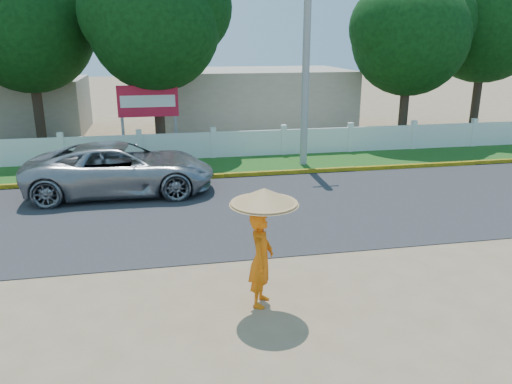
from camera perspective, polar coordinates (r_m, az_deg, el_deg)
ground at (r=10.57m, az=2.12°, el=-9.93°), size 120.00×120.00×0.00m
road at (r=14.64m, az=-1.89°, el=-1.99°), size 60.00×7.00×0.02m
grass_verge at (r=19.62m, az=-4.37°, el=2.98°), size 60.00×3.50×0.03m
curb at (r=17.97m, az=-3.72°, el=1.88°), size 40.00×0.18×0.16m
fence at (r=20.91m, az=-4.88°, el=5.36°), size 40.00×0.10×1.10m
building_near at (r=27.83m, az=-0.29°, el=10.56°), size 10.00×6.00×3.20m
building_far at (r=29.41m, az=-26.75°, el=8.72°), size 8.00×5.00×2.80m
utility_pole at (r=19.38m, az=5.73°, el=14.09°), size 0.28×0.28×7.59m
vehicle at (r=16.54m, az=-15.15°, el=2.60°), size 5.92×2.78×1.64m
monk_with_parasol at (r=9.06m, az=0.75°, el=-4.38°), size 1.25×1.25×2.28m
billboard at (r=21.62m, az=-12.22°, el=9.70°), size 2.50×0.13×2.95m
tree_row at (r=23.53m, az=-3.13°, el=17.93°), size 33.20×7.78×8.61m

